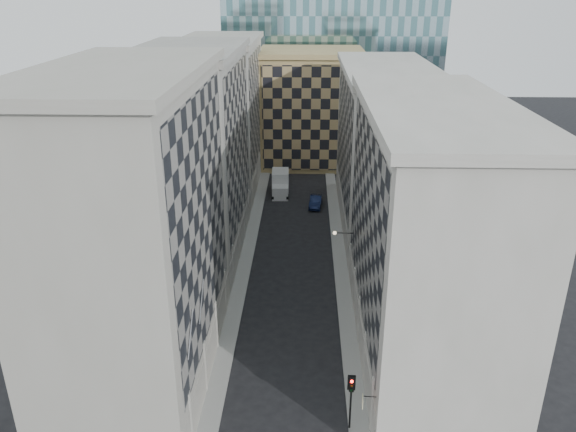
# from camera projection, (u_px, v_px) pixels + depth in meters

# --- Properties ---
(sidewalk_west) EXTENTS (1.50, 100.00, 0.15)m
(sidewalk_west) POSITION_uv_depth(u_px,v_px,m) (246.00, 260.00, 62.65)
(sidewalk_west) COLOR gray
(sidewalk_west) RESTS_ON ground
(sidewalk_east) EXTENTS (1.50, 100.00, 0.15)m
(sidewalk_east) POSITION_uv_depth(u_px,v_px,m) (340.00, 261.00, 62.33)
(sidewalk_east) COLOR gray
(sidewalk_east) RESTS_ON ground
(bldg_left_a) EXTENTS (10.80, 22.80, 23.70)m
(bldg_left_a) POSITION_uv_depth(u_px,v_px,m) (137.00, 233.00, 40.77)
(bldg_left_a) COLOR #9C988C
(bldg_left_a) RESTS_ON ground
(bldg_left_b) EXTENTS (10.80, 22.80, 22.70)m
(bldg_left_b) POSITION_uv_depth(u_px,v_px,m) (194.00, 155.00, 61.27)
(bldg_left_b) COLOR gray
(bldg_left_b) RESTS_ON ground
(bldg_left_c) EXTENTS (10.80, 22.80, 21.70)m
(bldg_left_c) POSITION_uv_depth(u_px,v_px,m) (223.00, 115.00, 81.77)
(bldg_left_c) COLOR #9C988C
(bldg_left_c) RESTS_ON ground
(bldg_right_a) EXTENTS (10.80, 26.80, 20.70)m
(bldg_right_a) POSITION_uv_depth(u_px,v_px,m) (426.00, 233.00, 44.38)
(bldg_right_a) COLOR #ADA99E
(bldg_right_a) RESTS_ON ground
(bldg_right_b) EXTENTS (10.80, 28.80, 19.70)m
(bldg_right_b) POSITION_uv_depth(u_px,v_px,m) (383.00, 147.00, 69.49)
(bldg_right_b) COLOR #ADA99E
(bldg_right_b) RESTS_ON ground
(tan_block) EXTENTS (16.80, 14.80, 18.80)m
(tan_block) POSITION_uv_depth(u_px,v_px,m) (311.00, 107.00, 93.82)
(tan_block) COLOR tan
(tan_block) RESTS_ON ground
(flagpoles_left) EXTENTS (0.10, 6.33, 2.33)m
(flagpoles_left) POSITION_uv_depth(u_px,v_px,m) (196.00, 317.00, 37.47)
(flagpoles_left) COLOR gray
(flagpoles_left) RESTS_ON ground
(bracket_lamp) EXTENTS (1.98, 0.36, 0.36)m
(bracket_lamp) POSITION_uv_depth(u_px,v_px,m) (337.00, 233.00, 54.47)
(bracket_lamp) COLOR black
(bracket_lamp) RESTS_ON ground
(traffic_light) EXTENTS (0.54, 0.47, 4.31)m
(traffic_light) POSITION_uv_depth(u_px,v_px,m) (351.00, 392.00, 37.69)
(traffic_light) COLOR black
(traffic_light) RESTS_ON sidewalk_east
(box_truck) EXTENTS (2.60, 6.00, 3.25)m
(box_truck) POSITION_uv_depth(u_px,v_px,m) (280.00, 184.00, 82.12)
(box_truck) COLOR silver
(box_truck) RESTS_ON ground
(dark_car) EXTENTS (1.99, 4.63, 1.48)m
(dark_car) POSITION_uv_depth(u_px,v_px,m) (316.00, 202.00, 77.50)
(dark_car) COLOR #0F193A
(dark_car) RESTS_ON ground
(shop_sign) EXTENTS (0.92, 0.71, 0.79)m
(shop_sign) POSITION_uv_depth(u_px,v_px,m) (363.00, 401.00, 35.96)
(shop_sign) COLOR black
(shop_sign) RESTS_ON ground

